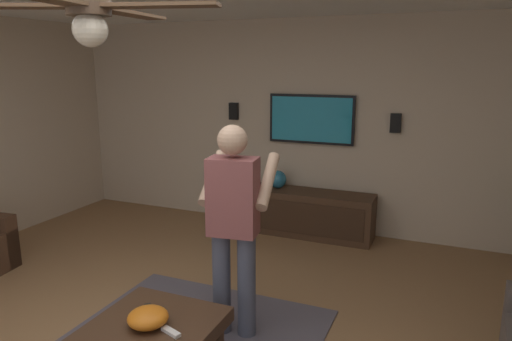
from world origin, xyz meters
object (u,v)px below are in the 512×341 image
object	(u,v)px
person_standing	(234,219)
bowl	(148,317)
tv	(311,119)
wall_speaker_right	(234,111)
media_console	(303,213)
remote_white	(171,332)
vase_round	(278,179)
remote_black	(149,310)
ceiling_fan	(89,13)
wall_speaker_left	(396,123)

from	to	relation	value
person_standing	bowl	distance (m)	0.92
tv	wall_speaker_right	xyz separation A→B (m)	(0.01, 1.06, 0.06)
media_console	wall_speaker_right	distance (m)	1.61
media_console	remote_white	size ratio (longest dim) A/B	11.33
vase_round	media_console	bearing A→B (deg)	-94.48
bowl	media_console	bearing A→B (deg)	-1.85
media_console	remote_black	world-z (taller)	media_console
media_console	wall_speaker_right	xyz separation A→B (m)	(0.25, 1.06, 1.19)
media_console	wall_speaker_right	world-z (taller)	wall_speaker_right
person_standing	bowl	world-z (taller)	person_standing
tv	wall_speaker_right	distance (m)	1.06
remote_white	wall_speaker_right	world-z (taller)	wall_speaker_right
tv	remote_black	world-z (taller)	tv
tv	ceiling_fan	distance (m)	3.91
media_console	wall_speaker_left	world-z (taller)	wall_speaker_left
ceiling_fan	vase_round	bearing A→B (deg)	6.46
remote_white	vase_round	world-z (taller)	vase_round
tv	vase_round	size ratio (longest dim) A/B	4.85
remote_white	wall_speaker_left	bearing A→B (deg)	93.83
vase_round	bowl	bearing A→B (deg)	-175.30
remote_white	remote_black	world-z (taller)	same
tv	remote_black	xyz separation A→B (m)	(-3.15, 0.21, -0.99)
wall_speaker_left	ceiling_fan	world-z (taller)	ceiling_fan
bowl	wall_speaker_left	distance (m)	3.61
tv	person_standing	distance (m)	2.60
remote_white	wall_speaker_left	xyz separation A→B (m)	(3.33, -0.91, 0.99)
bowl	person_standing	bearing A→B (deg)	-19.67
media_console	remote_white	world-z (taller)	media_console
tv	remote_white	size ratio (longest dim) A/B	7.11
tv	person_standing	world-z (taller)	tv
remote_black	wall_speaker_right	bearing A→B (deg)	153.54
remote_white	bowl	bearing A→B (deg)	-168.37
tv	remote_black	bearing A→B (deg)	-3.73
ceiling_fan	remote_white	bearing A→B (deg)	-3.63
tv	ceiling_fan	xyz separation A→B (m)	(-3.81, -0.06, 0.88)
tv	bowl	world-z (taller)	tv
person_standing	wall_speaker_left	xyz separation A→B (m)	(2.57, -0.83, 0.47)
media_console	person_standing	distance (m)	2.41
remote_white	remote_black	xyz separation A→B (m)	(0.17, 0.29, 0.00)
remote_white	vase_round	size ratio (longest dim) A/B	0.68
person_standing	vase_round	size ratio (longest dim) A/B	7.45
remote_black	wall_speaker_left	size ratio (longest dim) A/B	0.68
bowl	remote_white	bearing A→B (deg)	-97.51
vase_round	remote_black	bearing A→B (deg)	-177.13
bowl	wall_speaker_right	distance (m)	3.59
media_console	wall_speaker_right	bearing A→B (deg)	-103.50
bowl	ceiling_fan	xyz separation A→B (m)	(-0.51, -0.15, 1.82)
remote_black	wall_speaker_left	bearing A→B (deg)	117.60
remote_black	ceiling_fan	distance (m)	2.00
media_console	ceiling_fan	size ratio (longest dim) A/B	1.41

